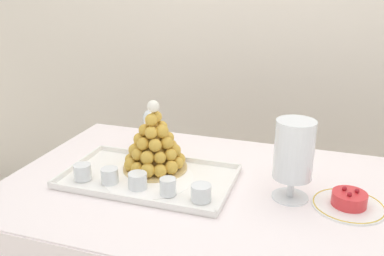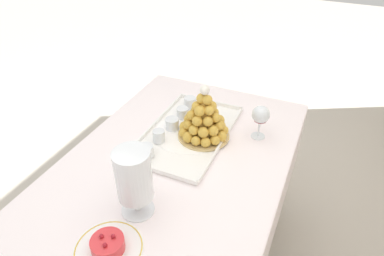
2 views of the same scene
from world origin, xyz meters
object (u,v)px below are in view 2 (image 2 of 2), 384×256
at_px(dessert_cup_mid_right, 159,136).
at_px(macaron_goblet, 134,177).
at_px(dessert_cup_centre, 172,124).
at_px(wine_glass, 261,116).
at_px(croquembouche, 204,119).
at_px(dessert_cup_mid_left, 183,113).
at_px(dessert_cup_right, 146,151).
at_px(serving_tray, 188,133).
at_px(dessert_cup_left, 190,103).
at_px(fruit_tart_plate, 108,247).

xyz_separation_m(dessert_cup_mid_right, macaron_goblet, (0.36, 0.11, 0.12)).
xyz_separation_m(dessert_cup_centre, wine_glass, (-0.11, 0.36, 0.08)).
height_order(croquembouche, dessert_cup_mid_left, croquembouche).
distance_m(croquembouche, dessert_cup_right, 0.28).
bearing_deg(serving_tray, dessert_cup_left, -158.39).
height_order(dessert_cup_right, macaron_goblet, macaron_goblet).
relative_size(serving_tray, fruit_tart_plate, 2.68).
bearing_deg(dessert_cup_centre, croquembouche, 91.75).
distance_m(dessert_cup_left, wine_glass, 0.39).
height_order(serving_tray, dessert_cup_centre, dessert_cup_centre).
xyz_separation_m(serving_tray, dessert_cup_mid_right, (0.10, -0.09, 0.03)).
bearing_deg(dessert_cup_mid_right, wine_glass, 119.68).
xyz_separation_m(fruit_tart_plate, wine_glass, (-0.74, 0.26, 0.09)).
bearing_deg(dessert_cup_mid_left, wine_glass, 90.88).
height_order(serving_tray, dessert_cup_mid_right, dessert_cup_mid_right).
bearing_deg(dessert_cup_mid_left, dessert_cup_left, -176.58).
xyz_separation_m(dessert_cup_mid_left, wine_glass, (-0.01, 0.36, 0.08)).
bearing_deg(wine_glass, croquembouche, -64.64).
xyz_separation_m(croquembouche, fruit_tart_plate, (0.64, -0.05, -0.08)).
distance_m(serving_tray, dessert_cup_mid_left, 0.13).
bearing_deg(dessert_cup_left, serving_tray, 21.61).
xyz_separation_m(dessert_cup_right, fruit_tart_plate, (0.42, 0.11, -0.02)).
bearing_deg(serving_tray, croquembouche, 96.30).
xyz_separation_m(dessert_cup_left, dessert_cup_mid_right, (0.30, -0.01, 0.00)).
bearing_deg(macaron_goblet, fruit_tart_plate, 0.05).
height_order(dessert_cup_left, dessert_cup_centre, dessert_cup_left).
relative_size(dessert_cup_mid_left, wine_glass, 0.37).
relative_size(dessert_cup_mid_left, macaron_goblet, 0.23).
bearing_deg(dessert_cup_left, dessert_cup_mid_right, -1.36).
bearing_deg(fruit_tart_plate, macaron_goblet, -179.95).
distance_m(dessert_cup_left, dessert_cup_right, 0.41).
bearing_deg(dessert_cup_right, dessert_cup_mid_left, 177.54).
height_order(croquembouche, macaron_goblet, croquembouche).
xyz_separation_m(dessert_cup_mid_right, dessert_cup_right, (0.11, -0.00, -0.00)).
distance_m(croquembouche, dessert_cup_left, 0.25).
bearing_deg(croquembouche, serving_tray, -83.70).
xyz_separation_m(dessert_cup_mid_left, macaron_goblet, (0.56, 0.10, 0.12)).
height_order(dessert_cup_mid_right, dessert_cup_right, dessert_cup_mid_right).
bearing_deg(macaron_goblet, wine_glass, 155.32).
height_order(dessert_cup_centre, wine_glass, wine_glass).
relative_size(dessert_cup_left, fruit_tart_plate, 0.27).
distance_m(dessert_cup_centre, dessert_cup_right, 0.21).
height_order(croquembouche, dessert_cup_left, croquembouche).
height_order(dessert_cup_mid_right, macaron_goblet, macaron_goblet).
bearing_deg(dessert_cup_centre, dessert_cup_right, -2.59).
bearing_deg(dessert_cup_right, croquembouche, 143.85).
bearing_deg(dessert_cup_right, serving_tray, 157.29).
relative_size(serving_tray, macaron_goblet, 2.25).
bearing_deg(dessert_cup_right, dessert_cup_left, 178.93).
distance_m(dessert_cup_mid_right, wine_glass, 0.44).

